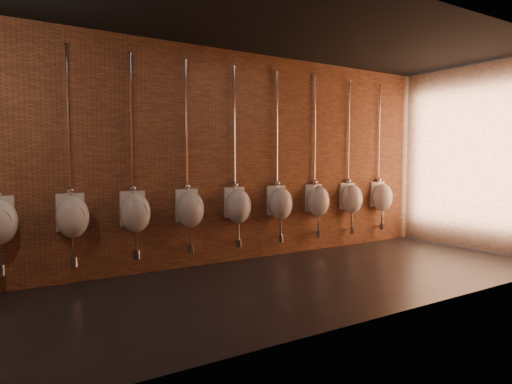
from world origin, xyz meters
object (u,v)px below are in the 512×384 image
Objects in this scene: urinal_5 at (280,203)px; urinal_7 at (352,198)px; urinal_6 at (318,200)px; urinal_3 at (190,208)px; urinal_4 at (238,205)px; urinal_8 at (382,196)px; urinal_2 at (135,212)px; urinal_1 at (72,216)px.

urinal_7 is (1.58, 0.00, 0.00)m from urinal_5.
urinal_6 is 1.00× the size of urinal_7.
urinal_3 and urinal_4 have the same top height.
urinal_5 is 1.00× the size of urinal_7.
urinal_8 is at bearing 0.00° from urinal_7.
urinal_7 is at bearing 0.00° from urinal_5.
urinal_7 is at bearing 0.00° from urinal_6.
urinal_7 is (3.15, 0.00, 0.00)m from urinal_3.
urinal_3 is 3.15m from urinal_7.
urinal_2 is at bearing 180.00° from urinal_6.
urinal_3 is 0.79m from urinal_4.
urinal_3 and urinal_5 have the same top height.
urinal_2 is 0.79m from urinal_3.
urinal_8 is at bearing 0.00° from urinal_3.
urinal_3 is at bearing 0.00° from urinal_2.
urinal_4 and urinal_8 have the same top height.
urinal_2 and urinal_5 have the same top height.
urinal_5 is 1.00× the size of urinal_8.
urinal_7 is at bearing 0.00° from urinal_4.
urinal_1 is at bearing 180.00° from urinal_8.
urinal_6 is (1.58, 0.00, 0.00)m from urinal_4.
urinal_2 is at bearing 180.00° from urinal_4.
urinal_4 and urinal_7 have the same top height.
urinal_3 is 1.00× the size of urinal_6.
urinal_4 is 0.79m from urinal_5.
urinal_1 is at bearing 180.00° from urinal_7.
urinal_1 is 4.73m from urinal_7.
urinal_7 is (4.73, 0.00, 0.00)m from urinal_1.
urinal_1 and urinal_2 have the same top height.
urinal_6 is 0.79m from urinal_7.
urinal_7 is at bearing 0.00° from urinal_2.
urinal_2 is at bearing 180.00° from urinal_7.
urinal_1 is 1.00× the size of urinal_3.
urinal_5 is (2.37, 0.00, 0.00)m from urinal_2.
urinal_2 is 3.94m from urinal_7.
urinal_2 is at bearing 0.00° from urinal_1.
urinal_3 is 1.00× the size of urinal_7.
urinal_7 is at bearing 0.00° from urinal_3.
urinal_4 is 2.37m from urinal_7.
urinal_1 is 5.52m from urinal_8.
urinal_8 is at bearing 0.00° from urinal_1.
urinal_1 is 1.00× the size of urinal_7.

